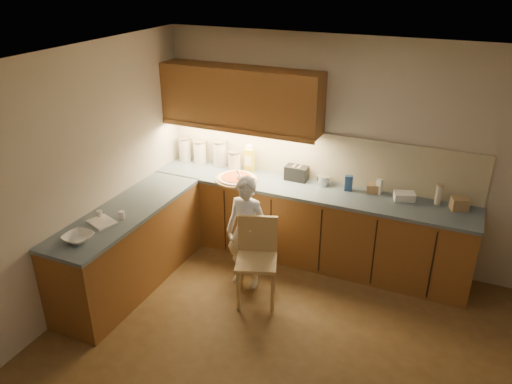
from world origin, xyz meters
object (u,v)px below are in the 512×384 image
pizza_on_board (237,179)px  oil_jug (250,159)px  child (246,233)px  toaster (297,173)px  wooden_chair (257,254)px

pizza_on_board → oil_jug: (0.02, 0.32, 0.13)m
oil_jug → child: bearing=-67.3°
pizza_on_board → toaster: size_ratio=1.88×
pizza_on_board → wooden_chair: (0.63, -0.83, -0.41)m
child → toaster: bearing=79.6°
wooden_chair → oil_jug: bearing=98.1°
child → toaster: (0.22, 0.95, 0.37)m
child → wooden_chair: 0.30m
pizza_on_board → child: size_ratio=0.40×
oil_jug → pizza_on_board: bearing=-94.3°
child → toaster: 1.04m
child → toaster: child is taller
oil_jug → toaster: size_ratio=1.26×
oil_jug → toaster: 0.63m
pizza_on_board → wooden_chair: bearing=-52.7°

